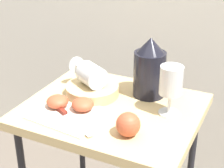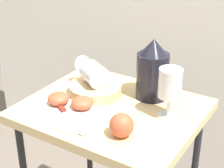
# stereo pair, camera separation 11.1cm
# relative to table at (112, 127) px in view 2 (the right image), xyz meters

# --- Properties ---
(curtain_drape) EXTENTS (2.40, 0.03, 1.87)m
(curtain_drape) POSITION_rel_table_xyz_m (0.00, 0.59, 0.30)
(curtain_drape) COLOR silver
(curtain_drape) RESTS_ON ground_plane
(table) EXTENTS (0.55, 0.45, 0.71)m
(table) POSITION_rel_table_xyz_m (0.00, 0.00, 0.00)
(table) COLOR tan
(table) RESTS_ON ground_plane
(linen_napkin) EXTENTS (0.23, 0.20, 0.00)m
(linen_napkin) POSITION_rel_table_xyz_m (-0.10, -0.10, 0.08)
(linen_napkin) COLOR silver
(linen_napkin) RESTS_ON table
(basket_tray) EXTENTS (0.18, 0.18, 0.03)m
(basket_tray) POSITION_rel_table_xyz_m (-0.10, 0.05, 0.09)
(basket_tray) COLOR tan
(basket_tray) RESTS_ON table
(pitcher) EXTENTS (0.16, 0.11, 0.20)m
(pitcher) POSITION_rel_table_xyz_m (0.08, 0.13, 0.16)
(pitcher) COLOR black
(pitcher) RESTS_ON table
(wine_glass_upright) EXTENTS (0.07, 0.07, 0.16)m
(wine_glass_upright) POSITION_rel_table_xyz_m (0.17, 0.04, 0.18)
(wine_glass_upright) COLOR silver
(wine_glass_upright) RESTS_ON table
(wine_glass_tipped_near) EXTENTS (0.16, 0.13, 0.08)m
(wine_glass_tipped_near) POSITION_rel_table_xyz_m (-0.10, 0.05, 0.15)
(wine_glass_tipped_near) COLOR silver
(wine_glass_tipped_near) RESTS_ON basket_tray
(apple_half_left) EXTENTS (0.07, 0.07, 0.04)m
(apple_half_left) POSITION_rel_table_xyz_m (-0.15, -0.08, 0.10)
(apple_half_left) COLOR #C15133
(apple_half_left) RESTS_ON linen_napkin
(apple_half_right) EXTENTS (0.07, 0.07, 0.04)m
(apple_half_right) POSITION_rel_table_xyz_m (-0.07, -0.06, 0.10)
(apple_half_right) COLOR #C15133
(apple_half_right) RESTS_ON linen_napkin
(apple_whole) EXTENTS (0.07, 0.07, 0.07)m
(apple_whole) POSITION_rel_table_xyz_m (0.11, -0.12, 0.11)
(apple_whole) COLOR #C15133
(apple_whole) RESTS_ON table
(knife) EXTENTS (0.20, 0.12, 0.01)m
(knife) POSITION_rel_table_xyz_m (-0.11, -0.11, 0.08)
(knife) COLOR silver
(knife) RESTS_ON linen_napkin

